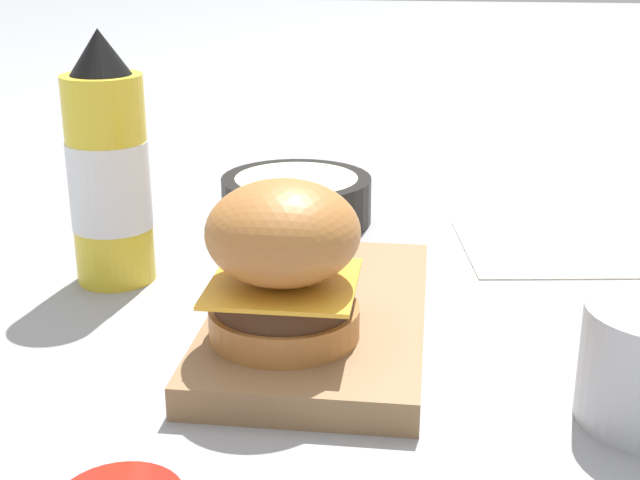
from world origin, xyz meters
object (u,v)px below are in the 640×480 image
at_px(serving_board, 320,318).
at_px(ketchup_bottle, 109,172).
at_px(side_bowl, 297,198).
at_px(burger, 287,260).

bearing_deg(serving_board, ketchup_bottle, 65.98).
bearing_deg(side_bowl, burger, -172.33).
bearing_deg(side_bowl, ketchup_bottle, 143.52).
relative_size(serving_board, side_bowl, 1.83).
bearing_deg(burger, side_bowl, 7.67).
height_order(burger, side_bowl, burger).
relative_size(burger, ketchup_bottle, 0.52).
bearing_deg(ketchup_bottle, side_bowl, -36.48).
relative_size(ketchup_bottle, side_bowl, 1.39).
xyz_separation_m(burger, side_bowl, (0.31, 0.04, -0.05)).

